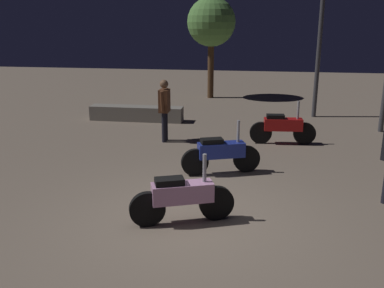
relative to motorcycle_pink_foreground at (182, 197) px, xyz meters
The scene contains 8 objects.
ground_plane 0.46m from the motorcycle_pink_foreground, 28.02° to the left, with size 40.00×40.00×0.00m, color #756656.
motorcycle_pink_foreground is the anchor object (origin of this frame).
motorcycle_red_parked_left 5.04m from the motorcycle_pink_foreground, 69.52° to the left, with size 1.66×0.37×1.11m.
motorcycle_blue_parked_right 2.35m from the motorcycle_pink_foreground, 80.05° to the left, with size 1.59×0.66×1.11m.
person_rider_beside 4.72m from the motorcycle_pink_foreground, 105.30° to the left, with size 0.25×0.66×1.60m.
streetlamp_far 8.95m from the motorcycle_pink_foreground, 70.01° to the left, with size 0.36×0.36×4.65m.
tree_left_bg 11.28m from the motorcycle_pink_foreground, 93.92° to the left, with size 1.85×1.85×3.85m.
planter_wall_low 7.17m from the motorcycle_pink_foreground, 111.25° to the left, with size 2.89×0.50×0.45m.
Camera 1 is at (0.94, -6.20, 3.12)m, focal length 40.63 mm.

